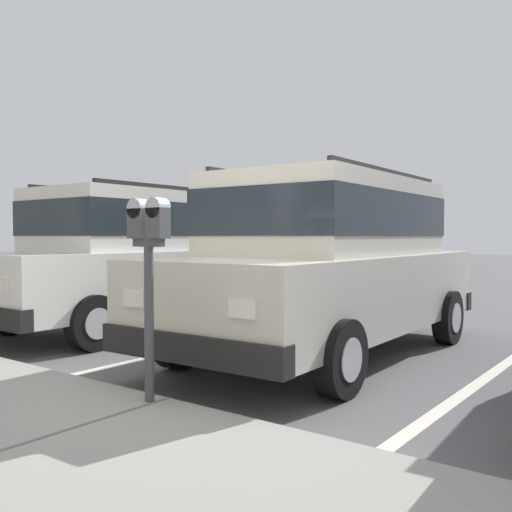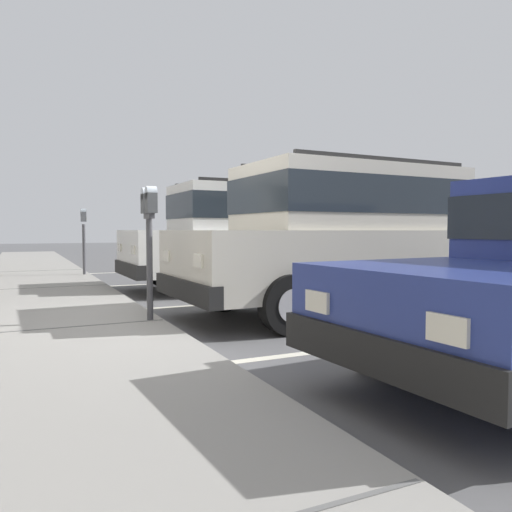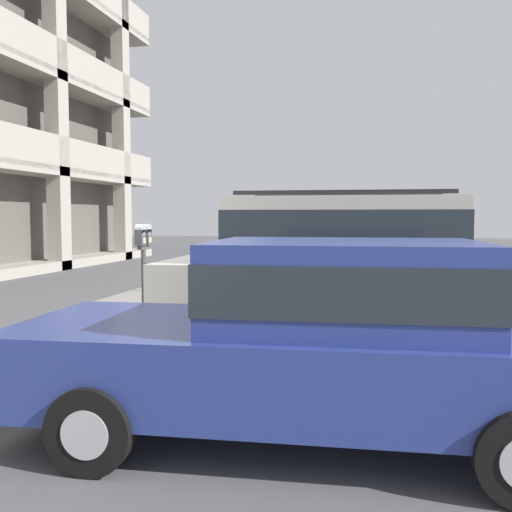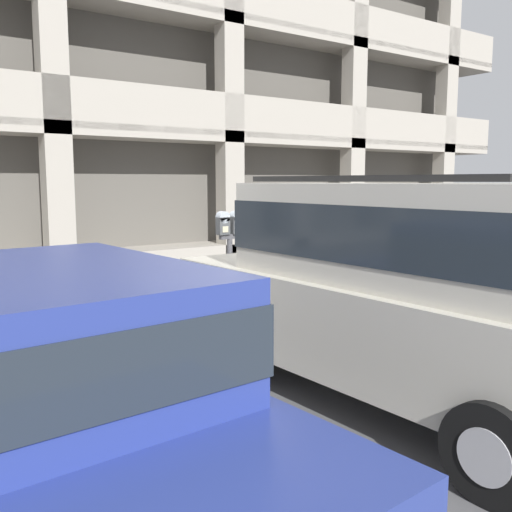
% 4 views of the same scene
% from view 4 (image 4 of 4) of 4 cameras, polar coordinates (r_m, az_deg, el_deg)
% --- Properties ---
extents(ground_plane, '(80.00, 80.00, 0.10)m').
position_cam_4_polar(ground_plane, '(7.19, -1.40, -8.98)').
color(ground_plane, '#565659').
extents(sidewalk, '(40.00, 2.20, 0.12)m').
position_cam_4_polar(sidewalk, '(8.23, -6.52, -6.10)').
color(sidewalk, gray).
rests_on(sidewalk, ground_plane).
extents(parking_stall_lines, '(12.95, 4.80, 0.01)m').
position_cam_4_polar(parking_stall_lines, '(7.24, 15.78, -8.71)').
color(parking_stall_lines, silver).
rests_on(parking_stall_lines, ground_plane).
extents(silver_suv, '(2.12, 4.83, 2.03)m').
position_cam_4_polar(silver_suv, '(5.25, 14.49, -2.62)').
color(silver_suv, beige).
rests_on(silver_suv, ground_plane).
extents(red_sedan, '(2.03, 4.58, 1.54)m').
position_cam_4_polar(red_sedan, '(3.53, -21.33, -12.38)').
color(red_sedan, navy).
rests_on(red_sedan, ground_plane).
extents(parking_meter_near, '(0.35, 0.12, 1.49)m').
position_cam_4_polar(parking_meter_near, '(7.25, -2.65, 1.50)').
color(parking_meter_near, '#47474C').
rests_on(parking_meter_near, sidewalk).
extents(parking_meter_far, '(0.15, 0.12, 1.50)m').
position_cam_4_polar(parking_meter_far, '(12.00, 24.09, 2.62)').
color(parking_meter_far, '#47474C').
rests_on(parking_meter_far, sidewalk).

